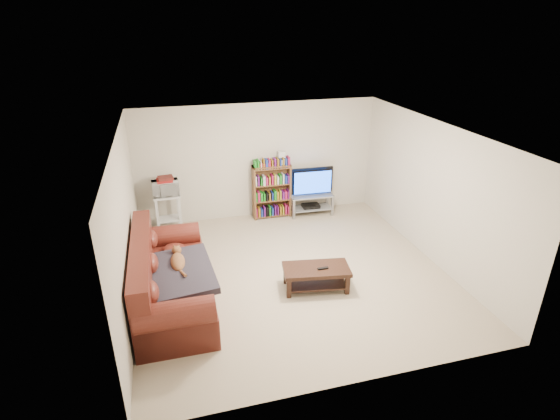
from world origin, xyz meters
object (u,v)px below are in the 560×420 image
object	(u,v)px
coffee_table	(316,274)
tv_stand	(311,201)
sofa	(166,283)
bookshelf	(272,190)

from	to	relation	value
coffee_table	tv_stand	xyz separation A→B (m)	(0.84, 2.72, 0.05)
coffee_table	tv_stand	distance (m)	2.85
sofa	bookshelf	bearing A→B (deg)	49.42
coffee_table	bookshelf	world-z (taller)	bookshelf
sofa	tv_stand	world-z (taller)	sofa
tv_stand	bookshelf	world-z (taller)	bookshelf
sofa	bookshelf	world-z (taller)	bookshelf
tv_stand	bookshelf	size ratio (longest dim) A/B	0.81
tv_stand	sofa	bearing A→B (deg)	-138.78
sofa	bookshelf	size ratio (longest dim) A/B	2.11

